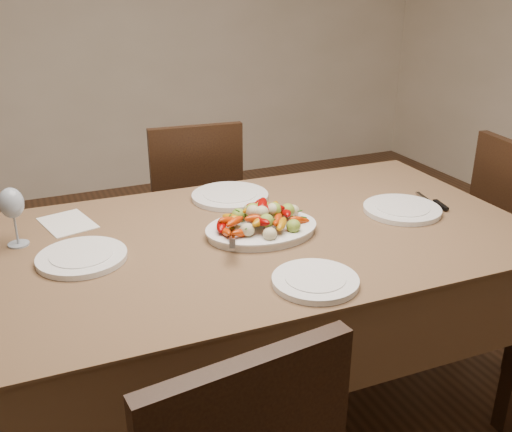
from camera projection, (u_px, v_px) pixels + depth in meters
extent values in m
cube|color=beige|center=(119.00, 0.00, 4.05)|extent=(5.00, 0.02, 2.80)
cube|color=brown|center=(256.00, 329.00, 2.05)|extent=(1.87, 1.09, 0.76)
ellipsoid|color=white|center=(261.00, 231.00, 1.89)|extent=(0.37, 0.28, 0.02)
cylinder|color=white|center=(82.00, 257.00, 1.72)|extent=(0.27, 0.27, 0.02)
cylinder|color=white|center=(402.00, 210.00, 2.07)|extent=(0.28, 0.28, 0.02)
cylinder|color=white|center=(230.00, 196.00, 2.20)|extent=(0.30, 0.30, 0.02)
cylinder|color=white|center=(315.00, 281.00, 1.58)|extent=(0.24, 0.24, 0.02)
cube|color=silver|center=(67.00, 223.00, 1.98)|extent=(0.20, 0.24, 0.00)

